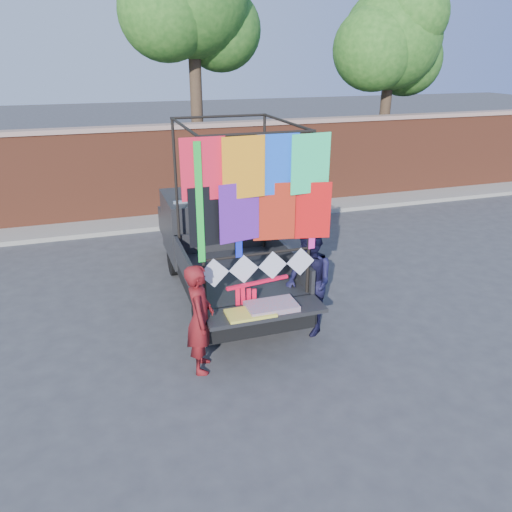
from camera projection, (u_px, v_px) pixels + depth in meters
name	position (u px, v px, depth m)	size (l,w,h in m)	color
ground	(245.00, 331.00, 8.56)	(90.00, 90.00, 0.00)	#38383A
brick_wall	(173.00, 170.00, 14.23)	(30.00, 0.45, 2.61)	brown
curb	(180.00, 220.00, 14.09)	(30.00, 1.20, 0.12)	gray
tree_mid	(194.00, 4.00, 13.86)	(4.20, 3.30, 7.73)	#38281C
tree_right	(393.00, 42.00, 16.09)	(4.20, 3.30, 6.62)	#38281C
pickup_truck	(217.00, 242.00, 10.14)	(2.16, 5.43, 3.42)	black
woman	(200.00, 319.00, 7.24)	(0.62, 0.40, 1.69)	maroon
man	(309.00, 282.00, 8.23)	(0.89, 0.69, 1.83)	#151432
streamer_bundle	(251.00, 296.00, 7.66)	(1.04, 0.21, 0.71)	#FD0D31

